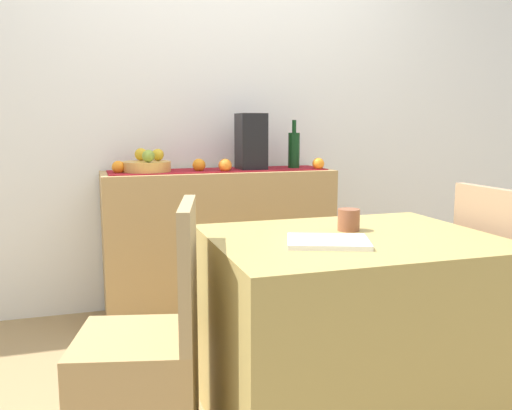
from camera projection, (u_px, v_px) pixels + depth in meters
ground_plane at (280, 377)px, 2.49m from camera, size 6.40×6.40×0.02m
room_wall_rear at (218, 93)px, 3.40m from camera, size 6.40×0.06×2.70m
sideboard_console at (219, 242)px, 3.27m from camera, size 1.37×0.42×0.88m
table_runner at (219, 170)px, 3.20m from camera, size 1.29×0.32×0.01m
fruit_bowl at (147, 166)px, 3.07m from camera, size 0.28×0.28×0.06m
apple_right at (148, 156)px, 2.99m from camera, size 0.07×0.07×0.07m
apple_rear at (158, 155)px, 3.12m from camera, size 0.07×0.07×0.07m
apple_left at (141, 154)px, 3.13m from camera, size 0.07×0.07×0.07m
wine_bottle at (294, 150)px, 3.33m from camera, size 0.07×0.07×0.30m
coffee_maker at (251, 142)px, 3.24m from camera, size 0.16×0.18×0.34m
orange_loose_mid at (118, 167)px, 3.01m from camera, size 0.07×0.07×0.07m
orange_loose_far at (199, 165)px, 3.13m from camera, size 0.08×0.08×0.08m
orange_loose_end at (318, 164)px, 3.27m from camera, size 0.07×0.07×0.07m
orange_loose_near_bowl at (225, 165)px, 3.10m from camera, size 0.08×0.08×0.08m
dining_table at (350, 331)px, 2.05m from camera, size 1.04×0.82×0.74m
open_book at (328, 242)px, 1.86m from camera, size 0.34×0.30×0.02m
coffee_cup at (349, 220)px, 2.10m from camera, size 0.09×0.09×0.09m
chair_near_window at (142, 387)px, 1.83m from camera, size 0.48×0.48×0.90m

